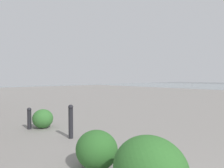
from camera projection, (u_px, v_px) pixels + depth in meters
bollard_near at (71, 121)px, 4.97m from camera, size 0.13×0.13×0.88m
bollard_mid at (29, 118)px, 5.86m from camera, size 0.13×0.13×0.67m
shrub_low at (43, 119)px, 6.01m from camera, size 0.69×0.62×0.59m
shrub_wide at (97, 149)px, 3.31m from camera, size 0.78×0.70×0.66m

